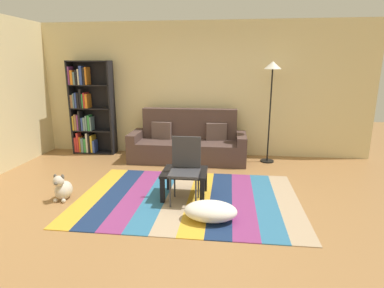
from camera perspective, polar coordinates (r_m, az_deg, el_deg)
ground_plane at (r=4.37m, az=-1.32°, el=-10.73°), size 14.00×14.00×0.00m
back_wall at (r=6.52m, az=1.84°, el=9.86°), size 6.80×0.10×2.70m
rug at (r=4.51m, az=-0.67°, el=-9.86°), size 3.09×2.14×0.01m
couch at (r=6.18m, az=-0.70°, el=0.11°), size 2.26×0.80×1.00m
bookshelf at (r=6.96m, az=-18.56°, el=5.78°), size 0.90×0.28×1.94m
coffee_table at (r=4.44m, az=-1.37°, el=-5.81°), size 0.63×0.55×0.39m
pouf at (r=3.87m, az=3.42°, el=-12.15°), size 0.65×0.42×0.23m
dog at (r=4.78m, az=-22.57°, el=-7.55°), size 0.22×0.35×0.40m
standing_lamp at (r=6.06m, az=14.43°, el=11.46°), size 0.32×0.32×1.92m
tv_remote at (r=4.41m, az=-2.34°, el=-4.81°), size 0.08×0.16×0.02m
folding_chair at (r=4.26m, az=-1.20°, el=-3.71°), size 0.40×0.40×0.90m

